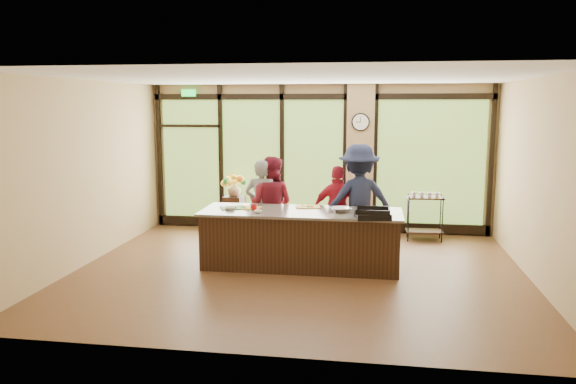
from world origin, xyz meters
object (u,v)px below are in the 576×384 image
(roasting_pan, at_px, (373,216))
(bar_cart, at_px, (425,211))
(flower_stand, at_px, (234,214))
(cook_right, at_px, (359,201))
(cook_left, at_px, (262,206))
(island_base, at_px, (301,240))

(roasting_pan, height_order, bar_cart, roasting_pan)
(roasting_pan, bearing_deg, flower_stand, 125.71)
(flower_stand, bearing_deg, cook_right, -22.23)
(bar_cart, bearing_deg, flower_stand, 174.48)
(cook_left, xyz_separation_m, cook_right, (1.68, 0.06, 0.14))
(island_base, bearing_deg, cook_right, 42.62)
(cook_right, relative_size, flower_stand, 2.60)
(roasting_pan, distance_m, flower_stand, 3.94)
(cook_right, height_order, bar_cart, cook_right)
(island_base, bearing_deg, cook_left, 136.24)
(cook_left, distance_m, flower_stand, 1.79)
(roasting_pan, relative_size, bar_cart, 0.53)
(roasting_pan, height_order, flower_stand, roasting_pan)
(island_base, height_order, flower_stand, island_base)
(cook_left, height_order, cook_right, cook_right)
(island_base, relative_size, cook_left, 1.87)
(cook_left, height_order, flower_stand, cook_left)
(island_base, xyz_separation_m, roasting_pan, (1.13, -0.44, 0.52))
(island_base, xyz_separation_m, flower_stand, (-1.68, 2.25, -0.07))
(island_base, relative_size, roasting_pan, 6.17)
(cook_left, distance_m, roasting_pan, 2.28)
(island_base, distance_m, flower_stand, 2.81)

